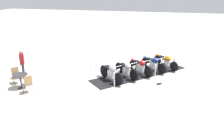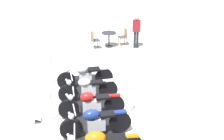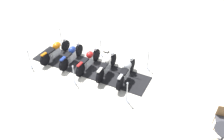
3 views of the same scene
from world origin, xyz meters
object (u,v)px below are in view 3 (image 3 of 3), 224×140
at_px(motorcycle_maroon, 89,60).
at_px(stanchion_left_rear, 30,62).
at_px(stanchion_right_mid, 101,50).
at_px(motorcycle_chrome, 127,71).
at_px(cafe_chair_near_table, 221,116).
at_px(stanchion_left_mid, 74,77).
at_px(motorcycle_navy, 72,55).
at_px(motorcycle_cream, 107,65).
at_px(motorcycle_copper, 56,49).
at_px(stanchion_left_front, 127,96).
at_px(stanchion_right_front, 148,64).
at_px(info_placard, 106,51).
at_px(stanchion_right_rear, 61,39).

bearing_deg(motorcycle_maroon, stanchion_left_rear, 116.72).
bearing_deg(stanchion_left_rear, stanchion_right_mid, 90.46).
relative_size(motorcycle_chrome, cafe_chair_near_table, 1.80).
bearing_deg(cafe_chair_near_table, stanchion_left_mid, -98.54).
distance_m(motorcycle_navy, stanchion_right_mid, 1.66).
distance_m(motorcycle_cream, cafe_chair_near_table, 5.46).
bearing_deg(stanchion_left_mid, motorcycle_cream, 98.35).
relative_size(motorcycle_copper, cafe_chair_near_table, 1.82).
height_order(motorcycle_chrome, motorcycle_copper, motorcycle_chrome).
bearing_deg(motorcycle_cream, motorcycle_copper, 87.78).
bearing_deg(stanchion_left_mid, stanchion_left_front, 46.77).
distance_m(motorcycle_chrome, stanchion_left_front, 1.49).
bearing_deg(stanchion_left_mid, stanchion_right_front, 90.46).
bearing_deg(info_placard, cafe_chair_near_table, -22.69).
bearing_deg(info_placard, stanchion_left_front, -49.09).
bearing_deg(stanchion_left_front, stanchion_right_mid, -176.92).
relative_size(motorcycle_cream, stanchion_right_front, 1.55).
height_order(stanchion_left_front, info_placard, stanchion_left_front).
xyz_separation_m(motorcycle_copper, stanchion_right_rear, (-1.34, 0.41, -0.16)).
relative_size(stanchion_right_rear, stanchion_right_mid, 1.06).
bearing_deg(stanchion_left_front, motorcycle_maroon, -159.33).
height_order(motorcycle_navy, stanchion_right_rear, stanchion_right_rear).
bearing_deg(stanchion_right_rear, stanchion_left_front, 21.24).
bearing_deg(stanchion_right_rear, motorcycle_navy, 9.49).
bearing_deg(motorcycle_chrome, stanchion_right_mid, 56.80).
xyz_separation_m(stanchion_right_rear, stanchion_right_mid, (1.87, 1.99, 0.00)).
height_order(motorcycle_chrome, info_placard, motorcycle_chrome).
bearing_deg(stanchion_right_mid, stanchion_right_rear, -133.23).
bearing_deg(motorcycle_chrome, stanchion_left_front, -157.25).
height_order(stanchion_right_front, cafe_chair_near_table, stanchion_right_front).
xyz_separation_m(motorcycle_cream, motorcycle_maroon, (-0.73, -0.76, -0.00)).
bearing_deg(motorcycle_chrome, motorcycle_copper, 87.68).
distance_m(stanchion_right_front, stanchion_right_mid, 2.73).
relative_size(motorcycle_copper, stanchion_right_rear, 1.62).
bearing_deg(stanchion_left_mid, cafe_chair_near_table, 50.40).
xyz_separation_m(motorcycle_copper, stanchion_left_rear, (0.56, -1.38, -0.17)).
xyz_separation_m(motorcycle_copper, stanchion_right_mid, (0.53, 2.40, -0.15)).
relative_size(motorcycle_maroon, info_placard, 4.34).
xyz_separation_m(motorcycle_navy, motorcycle_copper, (-0.73, -0.75, 0.01)).
bearing_deg(stanchion_left_rear, motorcycle_chrome, 62.20).
bearing_deg(motorcycle_navy, stanchion_right_rear, 49.95).
bearing_deg(motorcycle_cream, stanchion_left_rear, 107.52).
height_order(stanchion_left_rear, stanchion_left_front, stanchion_left_front).
bearing_deg(motorcycle_copper, stanchion_right_front, -71.55).
bearing_deg(stanchion_right_rear, motorcycle_chrome, 32.05).
distance_m(motorcycle_maroon, motorcycle_copper, 2.11).
bearing_deg(info_placard, stanchion_right_front, -9.91).
distance_m(stanchion_left_rear, stanchion_right_mid, 3.77).
xyz_separation_m(motorcycle_maroon, motorcycle_navy, (-0.72, -0.77, -0.01)).
height_order(motorcycle_maroon, stanchion_left_rear, stanchion_left_rear).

